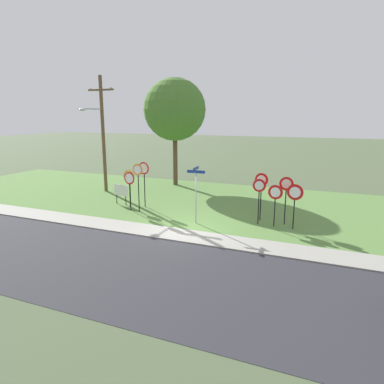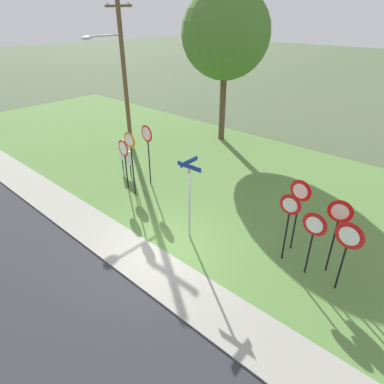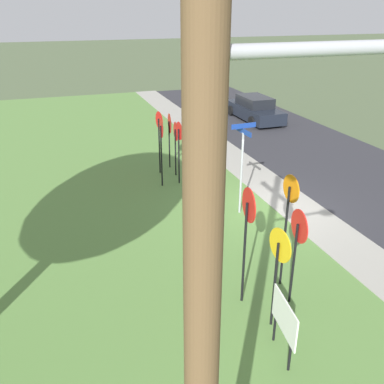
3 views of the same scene
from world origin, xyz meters
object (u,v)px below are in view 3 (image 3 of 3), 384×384
stop_sign_far_left (247,221)px  yield_sign_far_right (160,128)px  stop_sign_near_right (298,237)px  yield_sign_center (162,136)px  yield_sign_near_left (176,136)px  stop_sign_far_center (288,209)px  street_name_post (242,161)px  stop_sign_near_left (278,258)px  yield_sign_near_right (170,128)px  notice_board (284,320)px  yield_sign_far_left (179,138)px  utility_pole (228,292)px  parked_sedan_distant (254,109)px

stop_sign_far_left → yield_sign_far_right: stop_sign_far_left is taller
stop_sign_near_right → yield_sign_center: yield_sign_center is taller
yield_sign_near_left → yield_sign_center: size_ratio=0.84×
stop_sign_far_center → street_name_post: (3.84, -0.67, -0.24)m
stop_sign_near_left → yield_sign_near_right: size_ratio=1.00×
stop_sign_far_center → notice_board: bearing=149.7°
stop_sign_far_left → yield_sign_near_left: bearing=-0.3°
yield_sign_far_left → yield_sign_near_left: bearing=-11.5°
utility_pole → parked_sedan_distant: bearing=-27.7°
stop_sign_near_left → utility_pole: utility_pole is taller
yield_sign_center → notice_board: bearing=-176.7°
stop_sign_near_left → yield_sign_far_right: 9.32m
stop_sign_far_center → street_name_post: 3.90m
stop_sign_far_left → yield_sign_center: (7.10, -0.07, -0.11)m
yield_sign_near_right → yield_sign_far_right: yield_sign_far_right is taller
stop_sign_far_center → yield_sign_far_left: size_ratio=1.19×
utility_pole → notice_board: (3.27, -2.68, -3.63)m
stop_sign_far_left → yield_sign_far_left: bearing=-0.0°
street_name_post → utility_pole: size_ratio=0.36×
stop_sign_near_right → yield_sign_far_left: bearing=8.0°
stop_sign_far_left → utility_pole: bearing=157.5°
stop_sign_far_left → parked_sedan_distant: bearing=-21.5°
yield_sign_near_left → yield_sign_center: yield_sign_center is taller
yield_sign_center → street_name_post: size_ratio=0.87×
stop_sign_near_left → yield_sign_near_right: 9.83m
street_name_post → parked_sedan_distant: (11.00, -6.02, -1.15)m
stop_sign_near_left → yield_sign_far_right: yield_sign_far_right is taller
stop_sign_far_left → stop_sign_far_center: (0.28, -1.15, -0.03)m
stop_sign_near_right → notice_board: bearing=148.6°
stop_sign_far_center → yield_sign_far_right: size_ratio=1.13×
notice_board → utility_pole: bearing=149.1°
stop_sign_near_right → yield_sign_near_left: (8.35, 0.15, -0.08)m
stop_sign_near_right → utility_pole: size_ratio=0.28×
yield_sign_far_left → notice_board: size_ratio=1.89×
stop_sign_near_left → street_name_post: size_ratio=0.77×
yield_sign_far_left → yield_sign_far_right: size_ratio=0.95×
yield_sign_near_right → notice_board: (-10.62, 0.90, -0.84)m
yield_sign_center → parked_sedan_distant: yield_sign_center is taller
yield_sign_near_right → yield_sign_far_right: size_ratio=0.91×
stop_sign_near_right → yield_sign_near_right: stop_sign_near_right is taller
stop_sign_near_right → street_name_post: bearing=-4.2°
stop_sign_far_left → notice_board: bearing=-174.5°
stop_sign_far_left → yield_sign_far_left: stop_sign_far_left is taller
yield_sign_near_left → parked_sedan_distant: size_ratio=0.46×
stop_sign_near_left → notice_board: size_ratio=1.81×
yield_sign_far_right → utility_pole: utility_pole is taller
yield_sign_far_right → yield_sign_center: yield_sign_center is taller
stop_sign_far_left → parked_sedan_distant: size_ratio=0.59×
street_name_post → parked_sedan_distant: bearing=-31.1°
yield_sign_far_right → yield_sign_center: bearing=159.5°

